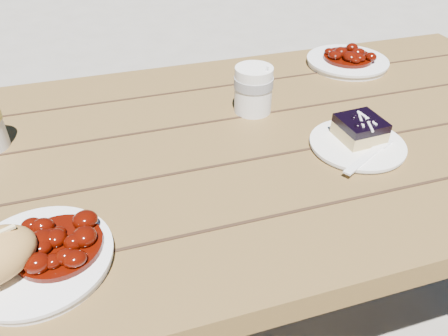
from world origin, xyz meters
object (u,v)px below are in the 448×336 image
object	(u,v)px
main_plate	(39,260)
coffee_cup	(253,90)
picnic_table	(156,214)
second_plate	(347,62)
blueberry_cake	(360,128)
dessert_plate	(357,145)

from	to	relation	value
main_plate	coffee_cup	xyz separation A→B (m)	(0.45, 0.33, 0.04)
picnic_table	second_plate	size ratio (longest dim) A/B	9.37
picnic_table	coffee_cup	size ratio (longest dim) A/B	19.23
blueberry_cake	picnic_table	bearing A→B (deg)	164.56
coffee_cup	second_plate	distance (m)	0.38
dessert_plate	second_plate	size ratio (longest dim) A/B	0.85
blueberry_cake	second_plate	xyz separation A→B (m)	(0.18, 0.35, -0.02)
dessert_plate	blueberry_cake	size ratio (longest dim) A/B	2.09
blueberry_cake	coffee_cup	distance (m)	0.25
main_plate	second_plate	distance (m)	0.93
picnic_table	blueberry_cake	size ratio (longest dim) A/B	22.97
main_plate	dessert_plate	world-z (taller)	main_plate
blueberry_cake	second_plate	world-z (taller)	blueberry_cake
second_plate	coffee_cup	bearing A→B (deg)	-154.04
dessert_plate	blueberry_cake	world-z (taller)	blueberry_cake
blueberry_cake	main_plate	bearing A→B (deg)	-170.05
second_plate	picnic_table	bearing A→B (deg)	-155.82
coffee_cup	second_plate	xyz separation A→B (m)	(0.34, 0.16, -0.04)
main_plate	second_plate	size ratio (longest dim) A/B	0.97
main_plate	second_plate	world-z (taller)	same
main_plate	coffee_cup	world-z (taller)	coffee_cup
main_plate	blueberry_cake	distance (m)	0.62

